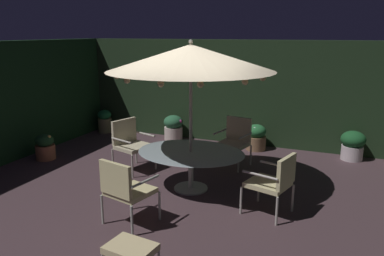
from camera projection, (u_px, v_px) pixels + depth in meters
The scene contains 14 objects.
ground_plane at pixel (181, 193), 6.58m from camera, with size 8.59×7.21×0.02m, color #473338.
hedge_backdrop_rear at pixel (237, 92), 9.37m from camera, with size 8.59×0.30×2.53m, color #1E301B.
patio_dining_table at pixel (191, 157), 6.59m from camera, with size 1.89×1.53×0.70m.
patio_umbrella at pixel (191, 58), 6.17m from camera, with size 2.78×2.78×2.59m.
patio_chair_north at pixel (274, 180), 5.65m from camera, with size 0.75×0.73×0.96m.
patio_chair_northeast at pixel (235, 138), 7.85m from camera, with size 0.73×0.69×0.99m.
patio_chair_east at pixel (130, 141), 7.57m from camera, with size 0.78×0.80×1.01m.
patio_chair_southeast at pixel (125, 187), 5.34m from camera, with size 0.75×0.73×0.99m.
ottoman_footrest at pixel (131, 250), 4.23m from camera, with size 0.58×0.46×0.40m.
potted_plant_back_right at pixel (173, 127), 9.76m from camera, with size 0.50×0.49×0.64m.
potted_plant_front_corner at pixel (105, 121), 10.49m from camera, with size 0.37×0.37×0.62m.
potted_plant_back_center at pixel (45, 147), 8.25m from camera, with size 0.41×0.41×0.56m.
potted_plant_right_far at pixel (353, 144), 8.20m from camera, with size 0.52×0.52×0.64m.
potted_plant_left_far at pixel (256, 137), 8.92m from camera, with size 0.47×0.47×0.61m.
Camera 1 is at (2.50, -5.57, 2.71)m, focal length 35.45 mm.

